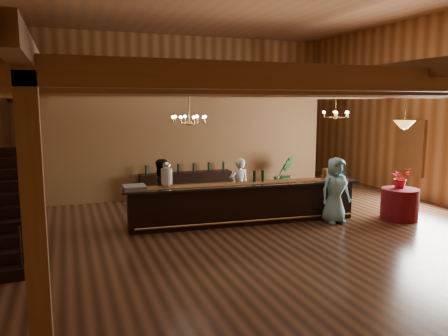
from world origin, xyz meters
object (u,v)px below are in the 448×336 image
object	(u,v)px
chandelier_right	(335,114)
guest	(335,190)
staff_second	(161,191)
floor_plant	(284,174)
beverage_dispenser	(167,175)
bartender	(239,186)
chandelier_left	(189,119)
tasting_bar	(244,203)
round_table	(400,204)
pendant_lamp	(404,125)
backbar_shelf	(186,185)
raffle_drum	(328,173)

from	to	relation	value
chandelier_right	guest	bearing A→B (deg)	-122.60
staff_second	floor_plant	bearing A→B (deg)	-177.16
beverage_dispenser	chandelier_right	size ratio (longest dim) A/B	0.75
bartender	floor_plant	size ratio (longest dim) A/B	1.20
chandelier_left	chandelier_right	bearing A→B (deg)	14.26
tasting_bar	chandelier_right	world-z (taller)	chandelier_right
floor_plant	chandelier_right	bearing A→B (deg)	-61.63
chandelier_left	round_table	bearing A→B (deg)	-12.92
pendant_lamp	staff_second	size ratio (longest dim) A/B	0.57
pendant_lamp	floor_plant	world-z (taller)	pendant_lamp
tasting_bar	guest	distance (m)	2.26
backbar_shelf	staff_second	xyz separation A→B (m)	(-1.32, -2.50, 0.39)
round_table	bartender	size ratio (longest dim) A/B	0.61
guest	round_table	bearing A→B (deg)	-11.94
chandelier_right	floor_plant	xyz separation A→B (m)	(-0.83, 1.54, -1.98)
guest	floor_plant	xyz separation A→B (m)	(0.51, 3.63, -0.18)
round_table	tasting_bar	bearing A→B (deg)	164.72
pendant_lamp	floor_plant	xyz separation A→B (m)	(-1.20, 3.94, -1.77)
beverage_dispenser	chandelier_left	bearing A→B (deg)	-6.54
chandelier_left	floor_plant	xyz separation A→B (m)	(3.95, 2.75, -1.93)
round_table	pendant_lamp	xyz separation A→B (m)	(0.00, 0.00, 2.01)
backbar_shelf	raffle_drum	bearing A→B (deg)	-49.65
chandelier_right	tasting_bar	bearing A→B (deg)	-158.63
pendant_lamp	bartender	world-z (taller)	pendant_lamp
staff_second	guest	world-z (taller)	guest
guest	beverage_dispenser	bearing A→B (deg)	164.75
pendant_lamp	bartender	distance (m)	4.40
floor_plant	bartender	bearing A→B (deg)	-139.67
backbar_shelf	pendant_lamp	distance (m)	6.49
raffle_drum	bartender	world-z (taller)	bartender
pendant_lamp	backbar_shelf	bearing A→B (deg)	135.55
backbar_shelf	chandelier_left	distance (m)	3.88
raffle_drum	chandelier_right	xyz separation A→B (m)	(1.22, 1.58, 1.45)
round_table	staff_second	world-z (taller)	staff_second
chandelier_right	guest	world-z (taller)	chandelier_right
round_table	staff_second	bearing A→B (deg)	162.35
chandelier_left	pendant_lamp	size ratio (longest dim) A/B	0.89
beverage_dispenser	chandelier_left	distance (m)	1.40
round_table	chandelier_right	xyz separation A→B (m)	(-0.37, 2.40, 2.21)
tasting_bar	raffle_drum	size ratio (longest dim) A/B	17.38
bartender	round_table	bearing A→B (deg)	148.61
backbar_shelf	floor_plant	distance (m)	3.23
chandelier_right	staff_second	xyz separation A→B (m)	(-5.36, -0.57, -1.82)
chandelier_left	bartender	bearing A→B (deg)	24.52
tasting_bar	bartender	size ratio (longest dim) A/B	3.93
raffle_drum	backbar_shelf	bearing A→B (deg)	128.74
beverage_dispenser	backbar_shelf	world-z (taller)	beverage_dispenser
raffle_drum	staff_second	distance (m)	4.27
backbar_shelf	bartender	size ratio (longest dim) A/B	1.90
bartender	staff_second	world-z (taller)	staff_second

